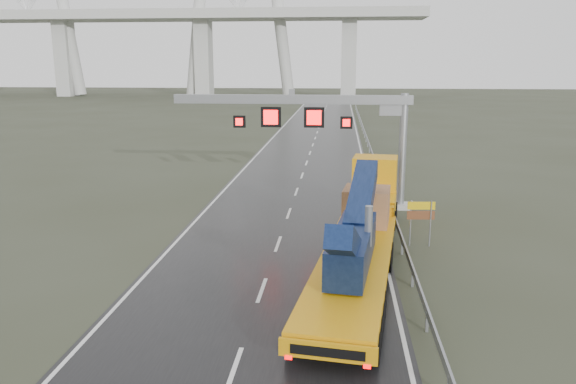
# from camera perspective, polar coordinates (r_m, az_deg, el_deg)

# --- Properties ---
(ground) EXTENTS (400.00, 400.00, 0.00)m
(ground) POSITION_cam_1_polar(r_m,az_deg,el_deg) (19.42, -4.35, -14.53)
(ground) COLOR #323525
(ground) RESTS_ON ground
(road) EXTENTS (11.00, 200.00, 0.02)m
(road) POSITION_cam_1_polar(r_m,az_deg,el_deg) (57.76, 2.25, 3.97)
(road) COLOR black
(road) RESTS_ON ground
(guardrail) EXTENTS (0.20, 140.00, 1.40)m
(guardrail) POSITION_cam_1_polar(r_m,az_deg,el_deg) (47.80, 8.93, 2.79)
(guardrail) COLOR gray
(guardrail) RESTS_ON ground
(sign_gantry) EXTENTS (14.90, 1.20, 7.42)m
(sign_gantry) POSITION_cam_1_polar(r_m,az_deg,el_deg) (35.15, 3.83, 7.42)
(sign_gantry) COLOR #B4B4AF
(sign_gantry) RESTS_ON ground
(heavy_haul_truck) EXTENTS (5.13, 19.16, 4.46)m
(heavy_haul_truck) POSITION_cam_1_polar(r_m,az_deg,el_deg) (26.77, 7.71, -2.85)
(heavy_haul_truck) COLOR #CF900B
(heavy_haul_truck) RESTS_ON ground
(exit_sign_pair) EXTENTS (1.36, 0.16, 2.33)m
(exit_sign_pair) POSITION_cam_1_polar(r_m,az_deg,el_deg) (28.63, 13.34, -2.25)
(exit_sign_pair) COLOR gray
(exit_sign_pair) RESTS_ON ground
(striped_barrier) EXTENTS (0.67, 0.41, 1.08)m
(striped_barrier) POSITION_cam_1_polar(r_m,az_deg,el_deg) (36.50, 9.85, -0.61)
(striped_barrier) COLOR red
(striped_barrier) RESTS_ON ground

